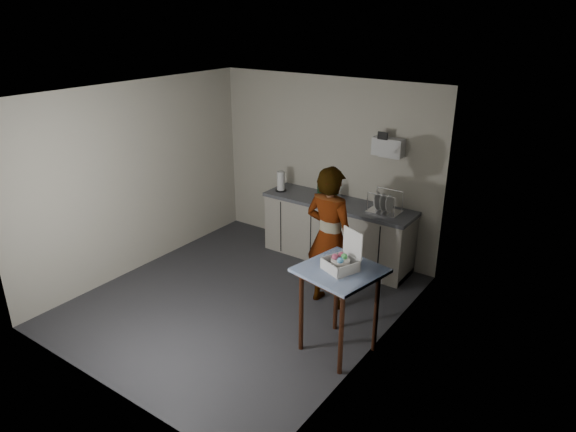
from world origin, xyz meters
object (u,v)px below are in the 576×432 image
Objects in this scene: dish_rack at (384,208)px; side_table at (340,280)px; soda_can at (333,195)px; paper_towel at (281,182)px; bakery_box at (342,261)px; dark_bottle at (320,188)px; kitchen_counter at (337,233)px; soap_bottle at (334,192)px; standing_man at (329,238)px.

side_table is at bearing -78.02° from dish_rack.
paper_towel reaches higher than soda_can.
bakery_box reaches higher than side_table.
dark_bottle is at bearing 8.95° from paper_towel.
kitchen_counter is 0.63m from soap_bottle.
paper_towel reaches higher than kitchen_counter.
standing_man is 1.31m from soda_can.
dish_rack is at bearing -3.51° from soda_can.
dish_rack is at bearing 0.34° from kitchen_counter.
soap_bottle reaches higher than dark_bottle.
soap_bottle is 0.66× the size of dish_rack.
standing_man reaches higher than side_table.
kitchen_counter is 5.29× the size of dish_rack.
soap_bottle reaches higher than kitchen_counter.
kitchen_counter is 0.89m from dish_rack.
dish_rack is (1.03, -0.02, -0.06)m from dark_bottle.
soap_bottle is 0.26m from dark_bottle.
standing_man reaches higher than dark_bottle.
bakery_box is at bearing -77.69° from dish_rack.
kitchen_counter is at bearing 8.60° from soap_bottle.
soap_bottle is at bearing -55.68° from soda_can.
paper_towel is 0.70× the size of dish_rack.
dark_bottle is (-0.83, 1.12, 0.15)m from standing_man.
dark_bottle is 0.63m from paper_towel.
side_table is at bearing -57.88° from soda_can.
paper_towel reaches higher than soap_bottle.
paper_towel is at bearing -177.33° from dish_rack.
soap_bottle is at bearing 4.05° from paper_towel.
standing_man reaches higher than kitchen_counter.
paper_towel is at bearing -175.61° from kitchen_counter.
dark_bottle reaches higher than side_table.
soap_bottle is 2.21m from bakery_box.
soda_can is 0.42× the size of paper_towel.
soap_bottle is 0.77m from dish_rack.
dish_rack is (0.70, 0.00, 0.55)m from kitchen_counter.
dish_rack is (1.65, 0.08, -0.07)m from paper_towel.
side_table is 7.85× the size of soda_can.
paper_towel is (-0.88, -0.06, 0.00)m from soap_bottle.
soda_can is at bearing 154.40° from kitchen_counter.
bakery_box is (1.22, -1.93, 0.10)m from soda_can.
kitchen_counter is at bearing 4.39° from paper_towel.
paper_towel is 1.66m from dish_rack.
soap_bottle is at bearing -58.96° from standing_man.
side_table is 1.93m from dish_rack.
dark_bottle is 0.62× the size of dish_rack.
dish_rack reaches higher than dark_bottle.
bakery_box is at bearing -57.73° from soap_bottle.
standing_man is at bearing -53.39° from dark_bottle.
soda_can is at bearing 144.72° from bakery_box.
dark_bottle is 0.65× the size of bakery_box.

